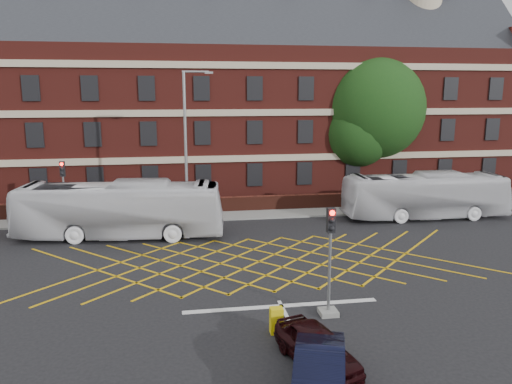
{
  "coord_description": "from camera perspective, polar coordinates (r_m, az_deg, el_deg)",
  "views": [
    {
      "loc": [
        -4.04,
        -22.01,
        8.52
      ],
      "look_at": [
        -0.24,
        1.5,
        3.75
      ],
      "focal_mm": 35.0,
      "sensor_mm": 36.0,
      "label": 1
    }
  ],
  "objects": [
    {
      "name": "utility_cabinet",
      "position": [
        18.49,
        2.35,
        -14.47
      ],
      "size": [
        0.46,
        0.38,
        0.96
      ],
      "primitive_type": "cube",
      "color": "#DDC10D",
      "rests_on": "ground"
    },
    {
      "name": "deciduous_tree",
      "position": [
        42.82,
        12.99,
        8.49
      ],
      "size": [
        8.66,
        8.66,
        11.53
      ],
      "color": "black",
      "rests_on": "ground"
    },
    {
      "name": "boundary_wall",
      "position": [
        36.13,
        -2.54,
        -1.42
      ],
      "size": [
        56.0,
        0.5,
        1.1
      ],
      "primitive_type": "cube",
      "color": "#4A1C13",
      "rests_on": "ground"
    },
    {
      "name": "box_junction_hatching",
      "position": [
        25.79,
        0.36,
        -7.94
      ],
      "size": [
        8.22,
        8.22,
        0.02
      ],
      "primitive_type": "cube",
      "rotation": [
        0.0,
        0.0,
        0.79
      ],
      "color": "#CC990C",
      "rests_on": "ground"
    },
    {
      "name": "traffic_light_far",
      "position": [
        33.91,
        -21.01,
        -0.92
      ],
      "size": [
        0.7,
        0.7,
        4.27
      ],
      "color": "slate",
      "rests_on": "ground"
    },
    {
      "name": "victorian_building",
      "position": [
        44.22,
        -3.68,
        10.42
      ],
      "size": [
        51.0,
        12.17,
        20.4
      ],
      "color": "#5D1D18",
      "rests_on": "ground"
    },
    {
      "name": "ground",
      "position": [
        23.95,
        1.16,
        -9.51
      ],
      "size": [
        120.0,
        120.0,
        0.0
      ],
      "primitive_type": "plane",
      "color": "black",
      "rests_on": "ground"
    },
    {
      "name": "street_lamp",
      "position": [
        31.23,
        -7.84,
        1.87
      ],
      "size": [
        2.25,
        1.0,
        9.79
      ],
      "color": "slate",
      "rests_on": "ground"
    },
    {
      "name": "traffic_light_near",
      "position": [
        19.55,
        8.39,
        -9.01
      ],
      "size": [
        0.7,
        0.7,
        4.27
      ],
      "color": "slate",
      "rests_on": "ground"
    },
    {
      "name": "car_navy",
      "position": [
        15.22,
        7.23,
        -19.79
      ],
      "size": [
        2.64,
        4.36,
        1.36
      ],
      "primitive_type": "imported",
      "rotation": [
        0.0,
        0.0,
        -0.31
      ],
      "color": "black",
      "rests_on": "ground"
    },
    {
      "name": "direction_signs",
      "position": [
        35.84,
        -22.37,
        -1.03
      ],
      "size": [
        1.1,
        0.16,
        2.2
      ],
      "color": "gray",
      "rests_on": "ground"
    },
    {
      "name": "bus_right",
      "position": [
        36.04,
        18.77,
        -0.4
      ],
      "size": [
        11.35,
        2.98,
        3.14
      ],
      "primitive_type": "imported",
      "rotation": [
        0.0,
        0.0,
        1.54
      ],
      "color": "silver",
      "rests_on": "ground"
    },
    {
      "name": "bus_left",
      "position": [
        30.63,
        -15.27,
        -1.95
      ],
      "size": [
        12.4,
        4.18,
        3.39
      ],
      "primitive_type": "imported",
      "rotation": [
        0.0,
        0.0,
        1.46
      ],
      "color": "silver",
      "rests_on": "ground"
    },
    {
      "name": "stop_line",
      "position": [
        20.77,
        2.93,
        -12.87
      ],
      "size": [
        8.0,
        0.3,
        0.02
      ],
      "primitive_type": "cube",
      "color": "silver",
      "rests_on": "ground"
    },
    {
      "name": "far_pavement",
      "position": [
        35.28,
        -2.34,
        -2.55
      ],
      "size": [
        60.0,
        3.0,
        0.12
      ],
      "primitive_type": "cube",
      "color": "slate",
      "rests_on": "ground"
    },
    {
      "name": "car_maroon",
      "position": [
        16.62,
        6.97,
        -17.12
      ],
      "size": [
        2.43,
        3.94,
        1.25
      ],
      "primitive_type": "imported",
      "rotation": [
        0.0,
        0.0,
        0.28
      ],
      "color": "black",
      "rests_on": "ground"
    }
  ]
}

